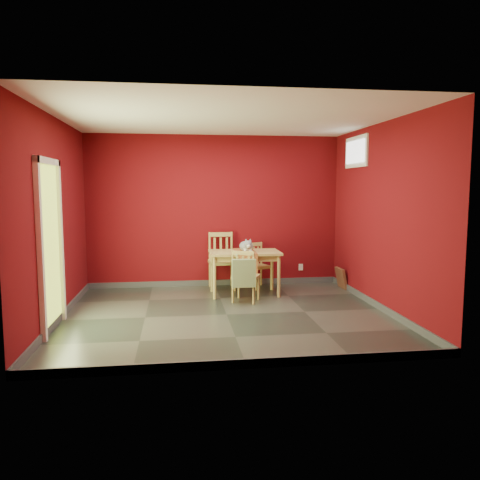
{
  "coord_description": "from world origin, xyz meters",
  "views": [
    {
      "loc": [
        -0.67,
        -6.37,
        1.77
      ],
      "look_at": [
        0.25,
        0.45,
        1.0
      ],
      "focal_mm": 35.0,
      "sensor_mm": 36.0,
      "label": 1
    }
  ],
  "objects": [
    {
      "name": "outlet_plate",
      "position": [
        1.6,
        1.99,
        0.3
      ],
      "size": [
        0.08,
        0.02,
        0.12
      ],
      "primitive_type": "cube",
      "color": "silver",
      "rests_on": "room_shell"
    },
    {
      "name": "cat",
      "position": [
        0.46,
        1.2,
        0.84
      ],
      "size": [
        0.26,
        0.48,
        0.24
      ],
      "primitive_type": null,
      "rotation": [
        0.0,
        0.0,
        -0.03
      ],
      "color": "slate",
      "rests_on": "table_runner"
    },
    {
      "name": "doorway",
      "position": [
        -2.23,
        -0.4,
        1.12
      ],
      "size": [
        0.06,
        1.01,
        2.13
      ],
      "color": "#B7D838",
      "rests_on": "ground"
    },
    {
      "name": "tote_bag",
      "position": [
        0.31,
        0.5,
        0.49
      ],
      "size": [
        0.36,
        0.2,
        0.49
      ],
      "color": "#758B59",
      "rests_on": "chair_near"
    },
    {
      "name": "room_shell",
      "position": [
        0.0,
        0.0,
        0.05
      ],
      "size": [
        4.5,
        4.5,
        4.5
      ],
      "color": "#5C090E",
      "rests_on": "ground"
    },
    {
      "name": "picture_frame",
      "position": [
        2.19,
        1.45,
        0.18
      ],
      "size": [
        0.13,
        0.37,
        0.36
      ],
      "color": "brown",
      "rests_on": "ground"
    },
    {
      "name": "table_runner",
      "position": [
        0.43,
        1.09,
        0.67
      ],
      "size": [
        0.33,
        0.68,
        0.35
      ],
      "color": "#A3592A",
      "rests_on": "dining_table"
    },
    {
      "name": "chair_far_left",
      "position": [
        0.1,
        1.74,
        0.5
      ],
      "size": [
        0.47,
        0.47,
        0.99
      ],
      "color": "tan",
      "rests_on": "ground"
    },
    {
      "name": "window",
      "position": [
        2.23,
        1.0,
        2.35
      ],
      "size": [
        0.05,
        0.9,
        0.5
      ],
      "color": "white",
      "rests_on": "room_shell"
    },
    {
      "name": "chair_near",
      "position": [
        0.36,
        0.7,
        0.42
      ],
      "size": [
        0.5,
        0.5,
        0.82
      ],
      "color": "tan",
      "rests_on": "ground"
    },
    {
      "name": "chair_far_right",
      "position": [
        0.74,
        1.72,
        0.41
      ],
      "size": [
        0.49,
        0.49,
        0.8
      ],
      "color": "tan",
      "rests_on": "ground"
    },
    {
      "name": "dining_table",
      "position": [
        0.43,
        1.21,
        0.63
      ],
      "size": [
        1.16,
        0.68,
        0.73
      ],
      "color": "tan",
      "rests_on": "ground"
    },
    {
      "name": "ground",
      "position": [
        0.0,
        0.0,
        0.0
      ],
      "size": [
        4.5,
        4.5,
        0.0
      ],
      "primitive_type": "plane",
      "color": "#2D342D",
      "rests_on": "ground"
    }
  ]
}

